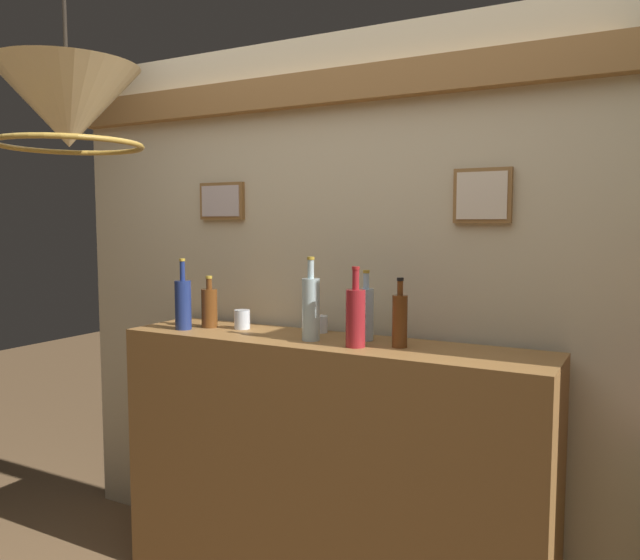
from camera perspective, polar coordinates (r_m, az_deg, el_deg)
panelled_rear_partition at (r=2.77m, az=3.24°, el=-1.33°), size 3.15×0.15×2.41m
bar_shelf_unit at (r=2.71m, az=0.53°, el=-17.17°), size 1.82×0.40×1.11m
liquor_bottle_bourbon at (r=2.40m, az=7.32°, el=-3.62°), size 0.06×0.06×0.27m
liquor_bottle_vodka at (r=2.89m, az=-10.10°, el=-2.45°), size 0.07×0.07×0.24m
liquor_bottle_vermouth at (r=2.52m, az=-0.85°, el=-2.55°), size 0.07×0.07×0.34m
liquor_bottle_amaro at (r=2.85m, az=-12.43°, el=-2.11°), size 0.07×0.07×0.32m
liquor_bottle_rye at (r=2.53m, az=4.24°, el=-3.00°), size 0.06×0.06×0.29m
liquor_bottle_tequila at (r=2.39m, az=3.27°, el=-3.35°), size 0.08×0.08×0.31m
glass_tumbler_rocks at (r=2.72m, az=-0.01°, el=-4.06°), size 0.07×0.07×0.07m
glass_tumbler_highball at (r=2.83m, az=-7.15°, el=-3.60°), size 0.07×0.07×0.09m
pendant_lamp at (r=2.04m, az=-22.10°, el=14.30°), size 0.43×0.43×0.53m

